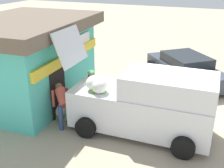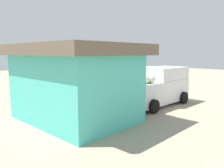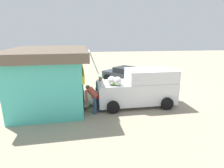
{
  "view_description": "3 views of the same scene",
  "coord_description": "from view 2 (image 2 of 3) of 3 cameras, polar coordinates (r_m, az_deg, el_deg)",
  "views": [
    {
      "loc": [
        -9.62,
        -1.31,
        4.88
      ],
      "look_at": [
        -1.14,
        2.2,
        1.06
      ],
      "focal_mm": 44.58,
      "sensor_mm": 36.0,
      "label": 1
    },
    {
      "loc": [
        -9.31,
        11.02,
        2.84
      ],
      "look_at": [
        0.01,
        2.12,
        1.09
      ],
      "focal_mm": 36.33,
      "sensor_mm": 36.0,
      "label": 2
    },
    {
      "loc": [
        -11.53,
        3.49,
        3.97
      ],
      "look_at": [
        -0.77,
        2.03,
        0.93
      ],
      "focal_mm": 28.74,
      "sensor_mm": 36.0,
      "label": 3
    }
  ],
  "objects": [
    {
      "name": "delivery_van",
      "position": [
        12.75,
        11.32,
        -0.62
      ],
      "size": [
        2.18,
        4.84,
        3.15
      ],
      "color": "silver",
      "rests_on": "ground_plane"
    },
    {
      "name": "unloaded_banana_pile",
      "position": [
        10.51,
        1.7,
        -6.78
      ],
      "size": [
        0.86,
        0.89,
        0.45
      ],
      "color": "silver",
      "rests_on": "ground_plane"
    },
    {
      "name": "customer_bending",
      "position": [
        10.36,
        5.89,
        -3.25
      ],
      "size": [
        0.75,
        0.76,
        1.4
      ],
      "color": "navy",
      "rests_on": "ground_plane"
    },
    {
      "name": "storefront_bar",
      "position": [
        9.7,
        -9.37,
        0.68
      ],
      "size": [
        5.77,
        4.42,
        3.2
      ],
      "color": "#4CC6B7",
      "rests_on": "ground_plane"
    },
    {
      "name": "vendor_standing",
      "position": [
        11.45,
        2.99,
        -1.95
      ],
      "size": [
        0.42,
        0.55,
        1.61
      ],
      "color": "#726047",
      "rests_on": "ground_plane"
    },
    {
      "name": "paint_bucket",
      "position": [
        13.77,
        -5.68,
        -3.52
      ],
      "size": [
        0.31,
        0.31,
        0.32
      ],
      "primitive_type": "cylinder",
      "color": "silver",
      "rests_on": "ground_plane"
    },
    {
      "name": "parked_sedan",
      "position": [
        16.46,
        -2.0,
        -0.05
      ],
      "size": [
        4.5,
        4.24,
        1.26
      ],
      "color": "#383D47",
      "rests_on": "ground_plane"
    },
    {
      "name": "ground_plane",
      "position": [
        14.71,
        6.03,
        -3.43
      ],
      "size": [
        60.0,
        60.0,
        0.0
      ],
      "primitive_type": "plane",
      "color": "tan"
    }
  ]
}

